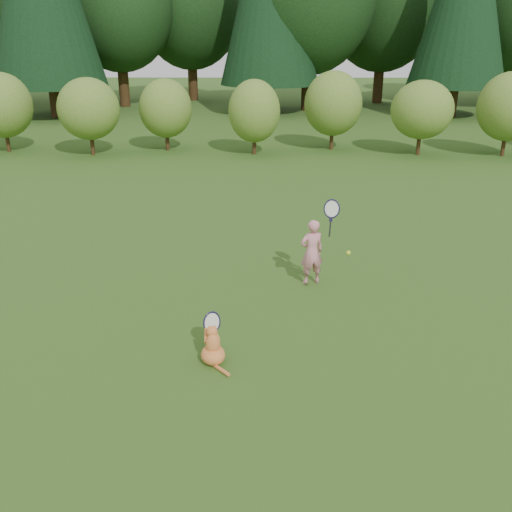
# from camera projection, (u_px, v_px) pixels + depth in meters

# --- Properties ---
(ground) EXTENTS (100.00, 100.00, 0.00)m
(ground) POSITION_uv_depth(u_px,v_px,m) (243.00, 317.00, 8.74)
(ground) COLOR #2C5217
(ground) RESTS_ON ground
(shrub_row) EXTENTS (28.00, 3.00, 2.80)m
(shrub_row) POSITION_uv_depth(u_px,v_px,m) (253.00, 113.00, 20.32)
(shrub_row) COLOR #3E6720
(shrub_row) RESTS_ON ground
(child) EXTENTS (0.68, 0.46, 1.72)m
(child) POSITION_uv_depth(u_px,v_px,m) (312.00, 251.00, 9.72)
(child) COLOR pink
(child) RESTS_ON ground
(cat) EXTENTS (0.48, 0.77, 0.74)m
(cat) POSITION_uv_depth(u_px,v_px,m) (213.00, 343.00, 7.46)
(cat) COLOR #C36925
(cat) RESTS_ON ground
(tennis_ball) EXTENTS (0.07, 0.07, 0.07)m
(tennis_ball) POSITION_uv_depth(u_px,v_px,m) (348.00, 253.00, 8.50)
(tennis_ball) COLOR #9DC517
(tennis_ball) RESTS_ON ground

